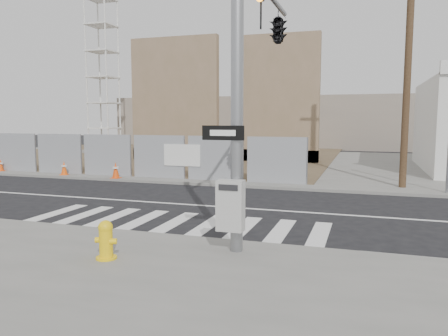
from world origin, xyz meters
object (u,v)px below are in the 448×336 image
(fire_hydrant, at_px, (106,240))
(traffic_cone_c, at_px, (116,170))
(traffic_cone_a, at_px, (1,165))
(traffic_cone_b, at_px, (64,168))
(crane_tower, at_px, (102,40))
(signal_pole, at_px, (267,46))
(traffic_cone_d, at_px, (192,172))

(fire_hydrant, bearing_deg, traffic_cone_c, 97.61)
(traffic_cone_a, bearing_deg, traffic_cone_b, -3.74)
(crane_tower, bearing_deg, fire_hydrant, -56.73)
(signal_pole, height_order, traffic_cone_b, signal_pole)
(traffic_cone_c, bearing_deg, traffic_cone_a, 175.80)
(traffic_cone_a, height_order, traffic_cone_c, traffic_cone_c)
(traffic_cone_a, distance_m, traffic_cone_c, 7.36)
(signal_pole, xyz_separation_m, traffic_cone_d, (-5.10, 7.22, -4.33))
(fire_hydrant, bearing_deg, traffic_cone_a, 117.82)
(signal_pole, xyz_separation_m, fire_hydrant, (-2.32, -4.08, -4.27))
(crane_tower, bearing_deg, traffic_cone_c, -55.01)
(crane_tower, distance_m, traffic_cone_d, 19.16)
(traffic_cone_b, xyz_separation_m, traffic_cone_c, (3.09, -0.26, 0.03))
(traffic_cone_a, relative_size, traffic_cone_d, 0.95)
(fire_hydrant, distance_m, traffic_cone_a, 17.39)
(crane_tower, height_order, traffic_cone_c, crane_tower)
(fire_hydrant, height_order, traffic_cone_b, fire_hydrant)
(crane_tower, height_order, fire_hydrant, crane_tower)
(traffic_cone_a, distance_m, traffic_cone_d, 10.79)
(traffic_cone_a, xyz_separation_m, traffic_cone_c, (7.34, -0.54, 0.06))
(traffic_cone_a, bearing_deg, traffic_cone_c, -4.20)
(signal_pole, distance_m, traffic_cone_a, 17.82)
(crane_tower, bearing_deg, traffic_cone_b, -64.94)
(traffic_cone_c, height_order, traffic_cone_d, traffic_cone_c)
(fire_hydrant, height_order, traffic_cone_a, fire_hydrant)
(fire_hydrant, relative_size, traffic_cone_b, 1.12)
(traffic_cone_b, bearing_deg, crane_tower, 115.06)
(crane_tower, xyz_separation_m, fire_hydrant, (15.17, -23.12, -8.52))
(signal_pole, bearing_deg, traffic_cone_b, 150.72)
(signal_pole, bearing_deg, traffic_cone_a, 156.82)
(fire_hydrant, distance_m, traffic_cone_d, 11.63)
(traffic_cone_c, relative_size, traffic_cone_d, 1.14)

